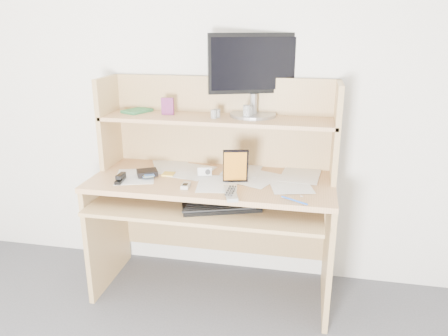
% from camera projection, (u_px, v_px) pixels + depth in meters
% --- Properties ---
extents(back_wall, '(3.60, 0.04, 2.50)m').
position_uv_depth(back_wall, '(223.00, 84.00, 2.66)').
color(back_wall, silver).
rests_on(back_wall, floor).
extents(desk, '(1.40, 0.70, 1.30)m').
position_uv_depth(desk, '(215.00, 183.00, 2.62)').
color(desk, tan).
rests_on(desk, floor).
extents(paper_clutter, '(1.32, 0.54, 0.01)m').
position_uv_depth(paper_clutter, '(212.00, 178.00, 2.52)').
color(paper_clutter, silver).
rests_on(paper_clutter, desk).
extents(keyboard, '(0.45, 0.28, 0.03)m').
position_uv_depth(keyboard, '(222.00, 207.00, 2.35)').
color(keyboard, black).
rests_on(keyboard, desk).
extents(tv_remote, '(0.11, 0.21, 0.02)m').
position_uv_depth(tv_remote, '(231.00, 193.00, 2.26)').
color(tv_remote, gray).
rests_on(tv_remote, paper_clutter).
extents(flip_phone, '(0.04, 0.08, 0.02)m').
position_uv_depth(flip_phone, '(186.00, 185.00, 2.38)').
color(flip_phone, silver).
rests_on(flip_phone, paper_clutter).
extents(stapler, '(0.05, 0.13, 0.04)m').
position_uv_depth(stapler, '(120.00, 177.00, 2.47)').
color(stapler, black).
rests_on(stapler, paper_clutter).
extents(wallet, '(0.15, 0.14, 0.03)m').
position_uv_depth(wallet, '(147.00, 173.00, 2.56)').
color(wallet, black).
rests_on(wallet, paper_clutter).
extents(sticky_note_pad, '(0.07, 0.07, 0.01)m').
position_uv_depth(sticky_note_pad, '(168.00, 174.00, 2.59)').
color(sticky_note_pad, '#FFF443').
rests_on(sticky_note_pad, desk).
extents(digital_camera, '(0.09, 0.05, 0.05)m').
position_uv_depth(digital_camera, '(205.00, 171.00, 2.56)').
color(digital_camera, silver).
rests_on(digital_camera, paper_clutter).
extents(game_case, '(0.14, 0.05, 0.20)m').
position_uv_depth(game_case, '(235.00, 166.00, 2.41)').
color(game_case, black).
rests_on(game_case, paper_clutter).
extents(blue_pen, '(0.14, 0.09, 0.01)m').
position_uv_depth(blue_pen, '(294.00, 200.00, 2.19)').
color(blue_pen, '#1748B1').
rests_on(blue_pen, paper_clutter).
extents(card_box, '(0.07, 0.03, 0.10)m').
position_uv_depth(card_box, '(168.00, 106.00, 2.61)').
color(card_box, maroon).
rests_on(card_box, desk).
extents(shelf_book, '(0.18, 0.20, 0.02)m').
position_uv_depth(shelf_book, '(137.00, 111.00, 2.70)').
color(shelf_book, '#35865E').
rests_on(shelf_book, desk).
extents(chip_stack_a, '(0.04, 0.04, 0.05)m').
position_uv_depth(chip_stack_a, '(214.00, 114.00, 2.52)').
color(chip_stack_a, black).
rests_on(chip_stack_a, desk).
extents(chip_stack_b, '(0.06, 0.06, 0.07)m').
position_uv_depth(chip_stack_b, '(249.00, 112.00, 2.52)').
color(chip_stack_b, white).
rests_on(chip_stack_b, desk).
extents(chip_stack_c, '(0.04, 0.04, 0.05)m').
position_uv_depth(chip_stack_c, '(217.00, 113.00, 2.55)').
color(chip_stack_c, black).
rests_on(chip_stack_c, desk).
extents(chip_stack_d, '(0.05, 0.05, 0.08)m').
position_uv_depth(chip_stack_d, '(247.00, 112.00, 2.50)').
color(chip_stack_d, white).
rests_on(chip_stack_d, desk).
extents(monitor, '(0.52, 0.28, 0.47)m').
position_uv_depth(monitor, '(254.00, 72.00, 2.53)').
color(monitor, '#9C9DA1').
rests_on(monitor, desk).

